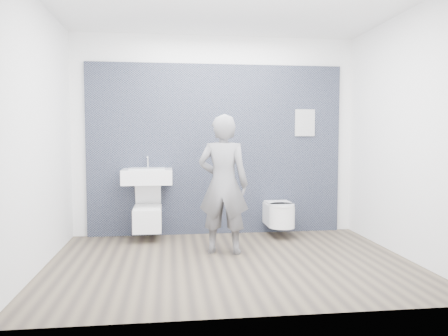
{
  "coord_description": "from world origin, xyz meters",
  "views": [
    {
      "loc": [
        -0.67,
        -4.7,
        1.37
      ],
      "look_at": [
        0.0,
        0.6,
        1.0
      ],
      "focal_mm": 35.0,
      "sensor_mm": 36.0,
      "label": 1
    }
  ],
  "objects": [
    {
      "name": "tile_wall",
      "position": [
        0.0,
        1.47,
        0.0
      ],
      "size": [
        3.6,
        0.06,
        2.4
      ],
      "primitive_type": "cube",
      "color": "black",
      "rests_on": "ground"
    },
    {
      "name": "ground",
      "position": [
        0.0,
        0.0,
        0.0
      ],
      "size": [
        4.0,
        4.0,
        0.0
      ],
      "primitive_type": "plane",
      "color": "brown",
      "rests_on": "ground"
    },
    {
      "name": "toilet_rounded",
      "position": [
        0.85,
        1.14,
        0.31
      ],
      "size": [
        0.35,
        0.6,
        0.32
      ],
      "color": "white",
      "rests_on": "ground"
    },
    {
      "name": "info_placard",
      "position": [
        1.28,
        1.43,
        0.0
      ],
      "size": [
        0.29,
        0.03,
        0.38
      ],
      "primitive_type": "cube",
      "color": "silver",
      "rests_on": "ground"
    },
    {
      "name": "visitor",
      "position": [
        -0.04,
        0.39,
        0.82
      ],
      "size": [
        0.68,
        0.54,
        1.64
      ],
      "primitive_type": "imported",
      "rotation": [
        0.0,
        0.0,
        2.86
      ],
      "color": "slate",
      "rests_on": "ground"
    },
    {
      "name": "toilet_square",
      "position": [
        -0.96,
        1.18,
        0.31
      ],
      "size": [
        0.37,
        0.53,
        0.71
      ],
      "color": "white",
      "rests_on": "ground"
    },
    {
      "name": "washbasin",
      "position": [
        -0.96,
        1.19,
        0.86
      ],
      "size": [
        0.66,
        0.49,
        0.49
      ],
      "color": "white",
      "rests_on": "ground"
    },
    {
      "name": "room_shell",
      "position": [
        0.0,
        0.0,
        1.74
      ],
      "size": [
        4.0,
        4.0,
        4.0
      ],
      "color": "white",
      "rests_on": "ground"
    }
  ]
}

